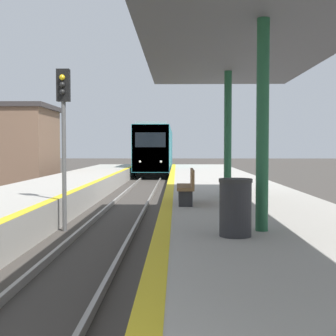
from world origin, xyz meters
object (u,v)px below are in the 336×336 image
at_px(trash_bin, 235,207).
at_px(bench, 188,185).
at_px(signal_mid, 64,118).
at_px(train, 157,149).

distance_m(trash_bin, bench, 4.59).
bearing_deg(signal_mid, trash_bin, -51.60).
bearing_deg(train, trash_bin, -85.43).
relative_size(train, bench, 13.15).
relative_size(train, signal_mid, 4.61).
bearing_deg(trash_bin, train, 94.57).
height_order(signal_mid, bench, signal_mid).
relative_size(signal_mid, trash_bin, 4.70).
xyz_separation_m(signal_mid, bench, (3.46, -0.71, -1.82)).
xyz_separation_m(train, bench, (2.20, -31.66, -0.83)).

